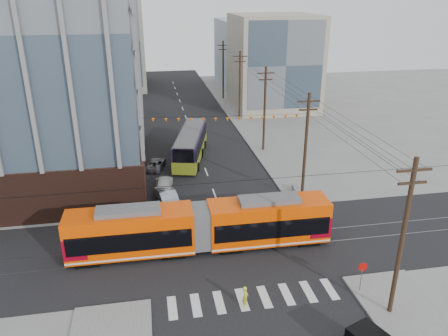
% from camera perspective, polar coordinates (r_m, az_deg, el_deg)
% --- Properties ---
extents(ground, '(160.00, 160.00, 0.00)m').
position_cam_1_polar(ground, '(33.89, 2.61, -13.50)').
color(ground, slate).
extents(bg_bldg_nw_near, '(18.00, 16.00, 18.00)m').
position_cam_1_polar(bg_bldg_nw_near, '(80.20, -18.33, 13.44)').
color(bg_bldg_nw_near, '#8C99A5').
rests_on(bg_bldg_nw_near, ground).
extents(bg_bldg_ne_near, '(14.00, 14.00, 16.00)m').
position_cam_1_polar(bg_bldg_ne_near, '(78.92, 6.47, 13.53)').
color(bg_bldg_ne_near, gray).
rests_on(bg_bldg_ne_near, ground).
extents(bg_bldg_nw_far, '(16.00, 18.00, 20.00)m').
position_cam_1_polar(bg_bldg_nw_far, '(99.53, -15.24, 15.87)').
color(bg_bldg_nw_far, gray).
rests_on(bg_bldg_nw_far, ground).
extents(bg_bldg_ne_far, '(16.00, 16.00, 14.00)m').
position_cam_1_polar(bg_bldg_ne_far, '(98.68, 4.23, 14.75)').
color(bg_bldg_ne_far, '#8C99A5').
rests_on(bg_bldg_ne_far, ground).
extents(utility_pole_near, '(0.30, 0.30, 11.00)m').
position_cam_1_polar(utility_pole_near, '(29.27, 22.21, -8.80)').
color(utility_pole_near, black).
rests_on(utility_pole_near, ground).
extents(utility_pole_far, '(0.30, 0.30, 11.00)m').
position_cam_1_polar(utility_pole_far, '(85.29, -0.11, 12.61)').
color(utility_pole_far, black).
rests_on(utility_pole_far, ground).
extents(streetcar, '(21.15, 3.20, 4.07)m').
position_cam_1_polar(streetcar, '(35.58, -3.03, -7.71)').
color(streetcar, '#F04400').
rests_on(streetcar, ground).
extents(city_bus, '(5.70, 12.99, 3.60)m').
position_cam_1_polar(city_bus, '(54.99, -4.37, 3.09)').
color(city_bus, black).
rests_on(city_bus, ground).
extents(parked_car_silver, '(2.48, 4.97, 1.57)m').
position_cam_1_polar(parked_car_silver, '(43.85, -7.56, -3.64)').
color(parked_car_silver, '#8E99A5').
rests_on(parked_car_silver, ground).
extents(parked_car_white, '(2.19, 4.66, 1.31)m').
position_cam_1_polar(parked_car_white, '(46.86, -7.87, -2.06)').
color(parked_car_white, silver).
rests_on(parked_car_white, ground).
extents(parked_car_grey, '(3.01, 4.62, 1.18)m').
position_cam_1_polar(parked_car_grey, '(52.54, -8.97, 0.54)').
color(parked_car_grey, '#4F5053').
rests_on(parked_car_grey, ground).
extents(pedestrian, '(0.54, 0.67, 1.58)m').
position_cam_1_polar(pedestrian, '(30.41, 2.81, -16.43)').
color(pedestrian, '#C6DA25').
rests_on(pedestrian, ground).
extents(stop_sign, '(0.72, 0.72, 2.27)m').
position_cam_1_polar(stop_sign, '(32.79, 17.46, -13.61)').
color(stop_sign, '#BF0A04').
rests_on(stop_sign, ground).
extents(jersey_barrier, '(1.23, 3.59, 0.70)m').
position_cam_1_polar(jersey_barrier, '(45.59, 9.56, -3.31)').
color(jersey_barrier, slate).
rests_on(jersey_barrier, ground).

